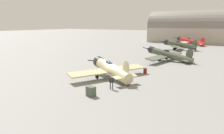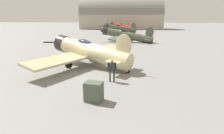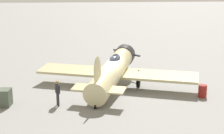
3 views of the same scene
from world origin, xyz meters
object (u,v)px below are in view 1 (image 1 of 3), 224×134
Objects in this scene: airplane_foreground at (110,69)px; airplane_far_line at (179,45)px; ground_crew_mechanic at (111,81)px; equipment_crate at (91,91)px; fuel_drum at (145,71)px; airplane_mid_apron at (168,55)px; airplane_outer_stand at (190,41)px.

airplane_far_line is (38.86, 0.75, 0.17)m from airplane_foreground.
ground_crew_mechanic is at bearing 150.51° from airplane_foreground.
equipment_crate is (-46.34, -3.08, -1.07)m from airplane_far_line.
ground_crew_mechanic is 1.91× the size of fuel_drum.
ground_crew_mechanic is at bearing -9.76° from equipment_crate.
ground_crew_mechanic reaches higher than equipment_crate.
airplane_mid_apron is 15.83× the size of fuel_drum.
equipment_crate is (-26.34, 0.10, -0.77)m from airplane_mid_apron.
airplane_far_line reaches higher than equipment_crate.
equipment_crate is at bearing 133.03° from airplane_foreground.
airplane_outer_stand is 13.77× the size of fuel_drum.
airplane_outer_stand is at bearing 4.85° from fuel_drum.
ground_crew_mechanic is (-4.18, -2.91, -0.45)m from airplane_foreground.
airplane_mid_apron is at bearing 2.48° from fuel_drum.
airplane_foreground reaches higher than equipment_crate.
airplane_mid_apron is at bearing 169.63° from ground_crew_mechanic.
fuel_drum is (-13.22, -0.57, -0.89)m from airplane_mid_apron.
equipment_crate is (-61.90, -3.47, -1.00)m from airplane_outer_stand.
airplane_far_line is 33.45m from fuel_drum.
airplane_far_line is 9.81× the size of equipment_crate.
airplane_mid_apron is 35.73m from airplane_outer_stand.
airplane_outer_stand reaches higher than equipment_crate.
airplane_mid_apron is at bearing -71.68° from airplane_foreground.
airplane_foreground is 19.02m from airplane_mid_apron.
airplane_far_line is at bearing 173.32° from ground_crew_mechanic.
equipment_crate is 13.14m from fuel_drum.
airplane_outer_stand is at bearing 172.41° from ground_crew_mechanic.
airplane_mid_apron is 13.26m from fuel_drum.
airplane_mid_apron is at bearing -0.22° from equipment_crate.
airplane_mid_apron reaches higher than fuel_drum.
airplane_outer_stand is at bearing -76.17° from airplane_mid_apron.
airplane_foreground is 7.16× the size of ground_crew_mechanic.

